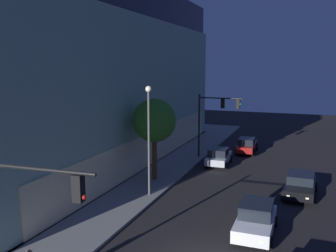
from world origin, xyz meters
The scene contains 9 objects.
modern_building centered at (15.18, 23.73, 8.24)m, with size 37.46×29.55×16.63m.
traffic_light_near_corner centered at (-6.01, 4.83, 4.20)m, with size 0.47×4.34×6.13m.
traffic_light_far_corner centered at (19.49, 4.31, 4.63)m, with size 0.46×4.38×6.25m.
street_lamp_sidewalk centered at (7.47, 6.03, 4.98)m, with size 0.44×0.44×7.64m.
sidewalk_tree centered at (10.96, 7.10, 4.87)m, with size 3.43×3.43×6.47m.
car_white centered at (4.19, -1.79, 0.85)m, with size 4.44×2.16×1.68m.
car_black centered at (11.61, -3.92, 0.79)m, with size 4.70×2.36×1.53m.
car_silver centered at (17.59, 3.42, 0.80)m, with size 4.43×2.19×1.59m.
car_red centered at (23.55, 1.76, 0.82)m, with size 4.79×2.05×1.60m.
Camera 1 is at (-15.42, -4.13, 9.09)m, focal length 39.52 mm.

